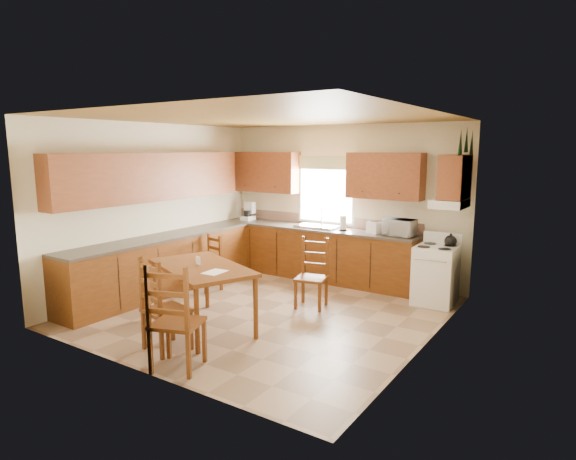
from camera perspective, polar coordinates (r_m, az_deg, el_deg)
The scene contains 35 objects.
floor at distance 6.96m, azimuth -2.42°, elevation -9.61°, with size 4.50×4.50×0.00m, color #937659.
ceiling at distance 6.59m, azimuth -2.59°, elevation 13.16°, with size 4.50×4.50×0.00m, color olive.
wall_left at distance 8.15m, azimuth -15.46°, elevation 2.64°, with size 4.50×4.50×0.00m, color beige.
wall_right at distance 5.64m, azimuth 16.37°, elevation -0.38°, with size 4.50×4.50×0.00m, color beige.
wall_back at distance 8.55m, azimuth 6.35°, elevation 3.24°, with size 4.50×4.50×0.00m, color beige.
wall_front at distance 5.02m, azimuth -17.70°, elevation -1.66°, with size 4.50×4.50×0.00m, color beige.
lower_cab_back at distance 8.62m, azimuth 3.11°, elevation -2.80°, with size 3.75×0.60×0.88m, color #643210.
lower_cab_left at distance 7.99m, azimuth -14.55°, elevation -4.09°, with size 0.60×3.60×0.88m, color #643210.
counter_back at distance 8.53m, azimuth 3.14°, elevation 0.21°, with size 3.75×0.63×0.04m, color #443B33.
counter_left at distance 7.90m, azimuth -14.69°, elevation -0.85°, with size 0.63×3.60×0.04m, color #443B33.
backsplash at distance 8.76m, azimuth 4.10°, elevation 1.18°, with size 3.75×0.01×0.18m, color #896858.
upper_cab_back_left at distance 9.18m, azimuth -2.76°, elevation 6.88°, with size 1.41×0.33×0.75m, color brown.
upper_cab_back_right at distance 8.01m, azimuth 11.42°, elevation 6.30°, with size 1.25×0.33×0.75m, color brown.
upper_cab_left at distance 7.89m, azimuth -15.65°, elevation 6.09°, with size 0.33×3.60×0.75m, color brown.
upper_cab_stove at distance 7.21m, azimuth 19.16°, elevation 5.98°, with size 0.33×0.62×0.62m, color brown.
range_hood at distance 7.25m, azimuth 18.61°, elevation 3.01°, with size 0.44×0.62×0.12m, color silver.
window_frame at distance 8.65m, azimuth 4.51°, elevation 4.67°, with size 1.13×0.02×1.18m, color silver.
window_pane at distance 8.64m, azimuth 4.49°, elevation 4.67°, with size 1.05×0.01×1.10m, color white.
window_valance at distance 8.59m, azimuth 4.46°, elevation 7.98°, with size 1.19×0.01×0.24m, color #607F42.
sink_basin at distance 8.49m, azimuth 3.58°, elevation 0.44°, with size 0.75×0.45×0.04m, color silver.
pine_decal_a at distance 6.86m, azimuth 19.78°, elevation 9.80°, with size 0.22×0.22×0.36m, color #123A18.
pine_decal_b at distance 7.17m, azimuth 20.41°, elevation 10.05°, with size 0.22×0.22×0.36m, color #123A18.
pine_decal_c at distance 7.48m, azimuth 20.96°, elevation 9.67°, with size 0.22×0.22×0.36m, color #123A18.
stove at distance 7.50m, azimuth 17.09°, elevation -5.21°, with size 0.57×0.59×0.85m, color silver.
coffeemaker at distance 9.36m, azimuth -4.77°, elevation 2.14°, with size 0.19×0.22×0.32m, color silver.
paper_towel at distance 8.22m, azimuth 6.53°, elevation 0.83°, with size 0.11×0.11×0.25m, color white.
toaster at distance 7.98m, azimuth 10.19°, elevation 0.27°, with size 0.24×0.15×0.19m, color silver.
microwave at distance 7.85m, azimuth 13.06°, elevation 0.29°, with size 0.45×0.32×0.27m, color silver.
dining_table at distance 6.33m, azimuth -10.10°, elevation -7.81°, with size 1.54×0.88×0.82m, color #643210.
chair_near_left at distance 5.71m, azimuth -14.25°, elevation -8.51°, with size 0.46×0.44×1.09m, color #643210.
chair_near_right at distance 5.20m, azimuth -13.04°, elevation -9.92°, with size 0.48×0.46×1.15m, color #643210.
chair_far_left at distance 7.96m, azimuth -9.52°, elevation -3.91°, with size 0.38×0.36×0.90m, color #643210.
chair_far_right at distance 7.00m, azimuth 2.78°, elevation -5.21°, with size 0.42×0.40×1.00m, color #643210.
table_paper at distance 5.88m, azimuth -8.67°, elevation -4.95°, with size 0.21×0.29×0.00m, color white.
table_card at distance 6.27m, azimuth -10.61°, elevation -3.58°, with size 0.08×0.02×0.11m, color white.
Camera 1 is at (3.85, -5.33, 2.29)m, focal length 30.00 mm.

